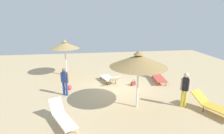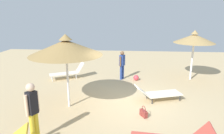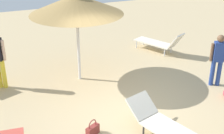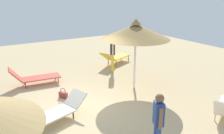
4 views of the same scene
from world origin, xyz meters
The scene contains 8 objects.
ground centered at (0.00, 0.00, -0.05)m, with size 24.00×24.00×0.10m, color tan.
parasol_umbrella_front centered at (-2.24, -0.46, 2.39)m, with size 2.74×2.74×2.89m.
lounge_chair_near_right centered at (1.30, -2.96, 0.37)m, with size 2.14×0.87×0.86m.
lounge_chair_far_right centered at (1.35, 0.43, 0.33)m, with size 2.09×1.24×0.71m.
lounge_chair_edge centered at (-3.37, -3.80, 0.41)m, with size 2.21×1.42×0.81m.
person_standing_near_left centered at (-0.26, 3.19, 0.91)m, with size 0.33×0.44×1.60m.
person_standing_back centered at (-2.57, -2.77, 1.03)m, with size 0.31×0.40×1.79m.
handbag centered at (0.67, -1.04, 0.14)m, with size 0.28×0.37×0.41m.
Camera 4 is at (3.27, 6.88, 3.88)m, focal length 37.39 mm.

